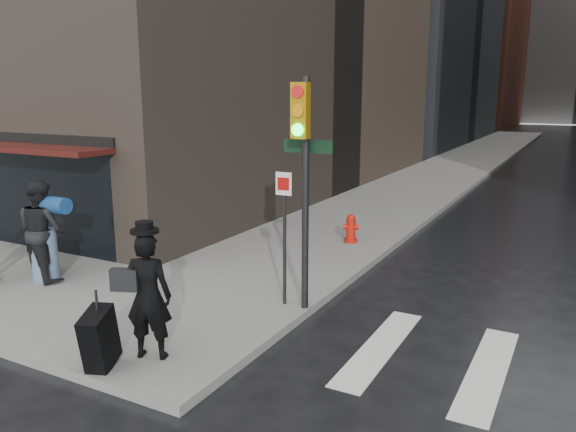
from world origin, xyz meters
name	(u,v)px	position (x,y,z in m)	size (l,w,h in m)	color
ground	(162,327)	(0.00, 0.00, 0.00)	(140.00, 140.00, 0.00)	black
sidewalk_left	(470,159)	(0.00, 27.00, 0.07)	(4.00, 50.00, 0.15)	slate
bldg_left_far	(421,13)	(-13.00, 62.00, 13.00)	(22.00, 20.00, 26.00)	#5E2A20
man_overcoat	(138,303)	(0.73, -1.26, 1.00)	(1.03, 1.31, 2.03)	black
man_jeans	(43,230)	(-3.41, 0.50, 1.17)	(1.43, 0.96, 2.04)	black
traffic_light	(301,163)	(1.87, 1.50, 2.71)	(0.99, 0.45, 3.97)	black
fire_hydrant	(351,230)	(0.96, 6.10, 0.48)	(0.42, 0.32, 0.73)	#B6160B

